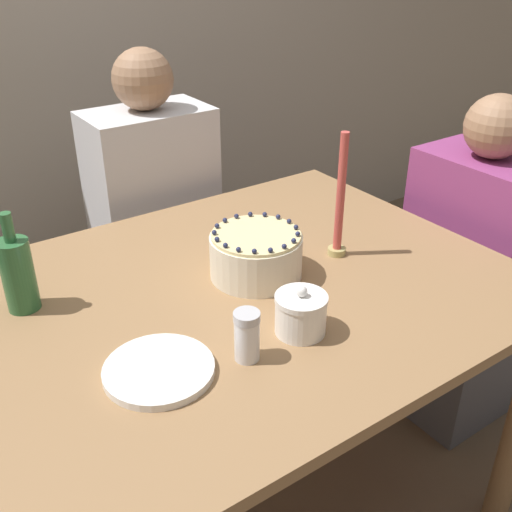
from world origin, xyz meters
TOP-DOWN VIEW (x-y plane):
  - ground_plane at (0.00, 0.00)m, footprint 12.00×12.00m
  - wall_behind at (0.00, 1.40)m, footprint 8.00×0.05m
  - dining_table at (0.00, 0.00)m, footprint 1.33×1.02m
  - cake at (0.07, 0.02)m, footprint 0.23×0.23m
  - sugar_bowl at (0.01, -0.22)m, footprint 0.11×0.11m
  - sugar_shaker at (-0.13, -0.23)m, footprint 0.05×0.05m
  - plate_stack at (-0.29, -0.18)m, footprint 0.22×0.22m
  - candle at (0.31, -0.01)m, footprint 0.05×0.05m
  - bottle at (-0.44, 0.20)m, footprint 0.07×0.07m
  - person_man_blue_shirt at (0.13, 0.71)m, footprint 0.40×0.34m
  - person_woman_floral at (0.87, -0.04)m, footprint 0.34×0.40m

SIDE VIEW (x-z plane):
  - ground_plane at x=0.00m, z-range 0.00..0.00m
  - person_woman_floral at x=0.87m, z-range -0.08..1.05m
  - person_man_blue_shirt at x=0.13m, z-range -0.08..1.14m
  - dining_table at x=0.00m, z-range 0.27..1.05m
  - plate_stack at x=-0.29m, z-range 0.78..0.80m
  - sugar_bowl at x=0.01m, z-range 0.77..0.88m
  - sugar_shaker at x=-0.13m, z-range 0.78..0.89m
  - cake at x=0.07m, z-range 0.77..0.90m
  - bottle at x=-0.44m, z-range 0.75..0.99m
  - candle at x=0.31m, z-range 0.75..1.08m
  - wall_behind at x=0.00m, z-range 0.00..2.60m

